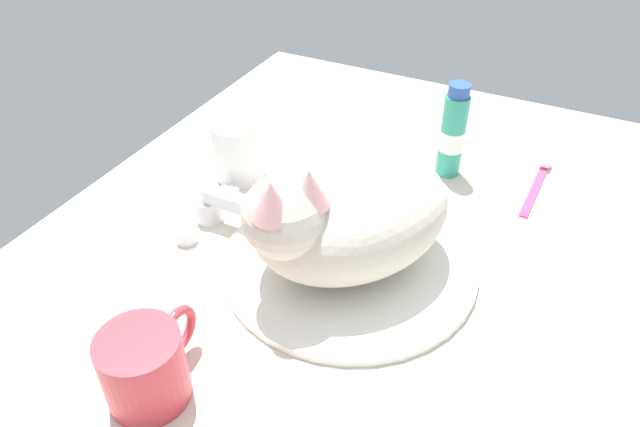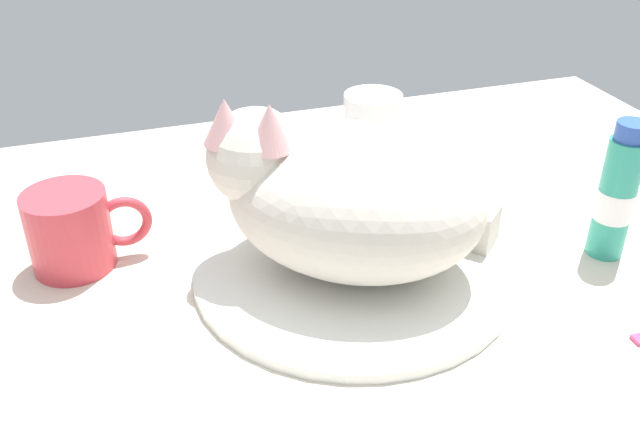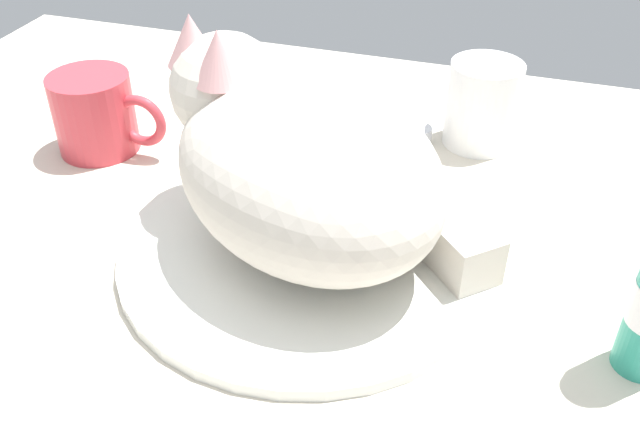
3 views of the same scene
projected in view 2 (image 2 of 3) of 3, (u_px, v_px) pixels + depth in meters
The scene contains 7 objects.
ground_plane at pixel (353, 284), 70.76cm from camera, with size 110.00×82.50×3.00cm, color beige.
sink_basin at pixel (353, 268), 69.74cm from camera, with size 31.28×31.28×1.03cm, color silver.
faucet at pixel (297, 167), 84.49cm from camera, with size 12.99×11.20×5.33cm.
cat at pixel (344, 195), 66.02cm from camera, with size 31.00×28.70×16.95cm.
coffee_mug at pixel (72, 230), 69.13cm from camera, with size 12.01×8.06×8.04cm.
rinse_cup at pixel (372, 127), 89.44cm from camera, with size 7.29×7.29×8.78cm.
toothpaste_bottle at pixel (617, 195), 69.59cm from camera, with size 3.69×3.69×14.42cm.
Camera 2 is at (-20.96, -53.45, 40.59)cm, focal length 39.89 mm.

